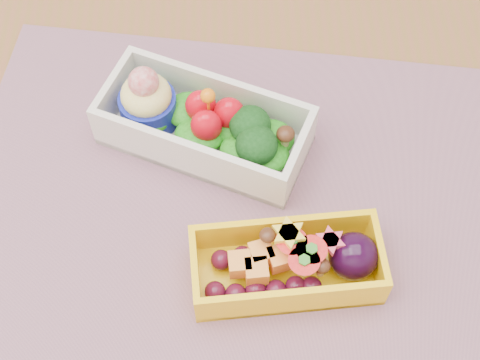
{
  "coord_description": "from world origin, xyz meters",
  "views": [
    {
      "loc": [
        0.03,
        -0.25,
        1.28
      ],
      "look_at": [
        0.03,
        0.04,
        0.79
      ],
      "focal_mm": 52.77,
      "sensor_mm": 36.0,
      "label": 1
    }
  ],
  "objects_px": {
    "placemat": "(231,208)",
    "bento_white": "(203,125)",
    "table": "(207,291)",
    "bento_yellow": "(291,264)"
  },
  "relations": [
    {
      "from": "table",
      "to": "placemat",
      "type": "relative_size",
      "value": 2.57
    },
    {
      "from": "bento_yellow",
      "to": "table",
      "type": "bearing_deg",
      "value": 153.86
    },
    {
      "from": "table",
      "to": "bento_yellow",
      "type": "bearing_deg",
      "value": -21.5
    },
    {
      "from": "placemat",
      "to": "bento_white",
      "type": "bearing_deg",
      "value": 108.55
    },
    {
      "from": "placemat",
      "to": "bento_yellow",
      "type": "relative_size",
      "value": 3.07
    },
    {
      "from": "placemat",
      "to": "bento_white",
      "type": "relative_size",
      "value": 2.39
    },
    {
      "from": "bento_white",
      "to": "bento_yellow",
      "type": "distance_m",
      "value": 0.15
    },
    {
      "from": "placemat",
      "to": "table",
      "type": "bearing_deg",
      "value": -125.15
    },
    {
      "from": "bento_white",
      "to": "bento_yellow",
      "type": "bearing_deg",
      "value": -38.72
    },
    {
      "from": "table",
      "to": "placemat",
      "type": "xyz_separation_m",
      "value": [
        0.02,
        0.03,
        0.1
      ]
    }
  ]
}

